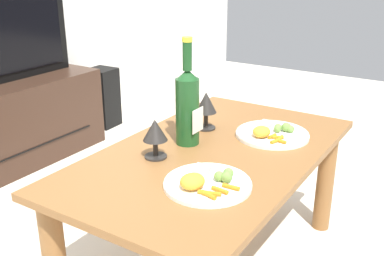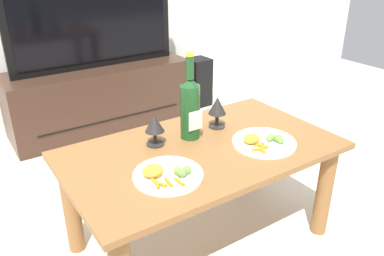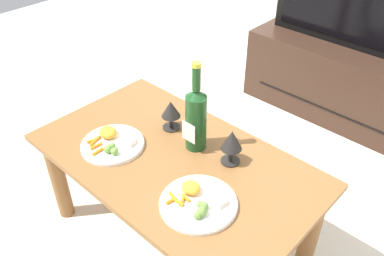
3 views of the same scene
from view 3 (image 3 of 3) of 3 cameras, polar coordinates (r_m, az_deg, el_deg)
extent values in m
plane|color=beige|center=(1.89, -2.12, -15.08)|extent=(6.40, 6.40, 0.00)
cube|color=brown|center=(1.56, -2.49, -4.58)|extent=(1.11, 0.64, 0.03)
cylinder|color=brown|center=(1.92, -18.32, -6.77)|extent=(0.07, 0.07, 0.45)
cylinder|color=brown|center=(2.12, -6.79, -0.09)|extent=(0.07, 0.07, 0.45)
cylinder|color=brown|center=(1.69, 16.41, -13.70)|extent=(0.07, 0.07, 0.45)
cube|color=#382319|center=(2.66, 21.42, 5.76)|extent=(1.27, 0.43, 0.46)
cube|color=black|center=(2.53, 18.93, 2.26)|extent=(1.01, 0.01, 0.01)
cube|color=black|center=(2.46, 24.11, 15.93)|extent=(1.14, 0.04, 0.56)
cube|color=black|center=(2.44, 23.90, 15.83)|extent=(1.05, 0.01, 0.47)
cylinder|color=#19471E|center=(1.53, 0.57, 0.77)|extent=(0.08, 0.08, 0.23)
cone|color=#19471E|center=(1.46, 0.60, 4.88)|extent=(0.08, 0.08, 0.04)
cylinder|color=#19471E|center=(1.43, 0.62, 6.97)|extent=(0.03, 0.03, 0.09)
cylinder|color=yellow|center=(1.40, 0.63, 8.92)|extent=(0.03, 0.03, 0.02)
cube|color=silver|center=(1.52, -0.50, -0.60)|extent=(0.07, 0.00, 0.08)
cylinder|color=black|center=(1.70, -2.92, 0.13)|extent=(0.07, 0.07, 0.01)
cylinder|color=black|center=(1.68, -2.95, 0.95)|extent=(0.02, 0.02, 0.05)
cone|color=black|center=(1.65, -3.01, 2.71)|extent=(0.08, 0.08, 0.07)
cylinder|color=black|center=(1.54, 5.41, -4.64)|extent=(0.07, 0.07, 0.01)
cylinder|color=black|center=(1.52, 5.48, -3.73)|extent=(0.02, 0.02, 0.06)
cone|color=black|center=(1.47, 5.63, -1.69)|extent=(0.08, 0.08, 0.08)
cylinder|color=white|center=(1.63, -11.09, -2.35)|extent=(0.25, 0.25, 0.01)
torus|color=white|center=(1.63, -11.13, -2.13)|extent=(0.25, 0.25, 0.01)
ellipsoid|color=orange|center=(1.66, -11.76, -0.59)|extent=(0.07, 0.07, 0.04)
cube|color=beige|center=(1.61, -8.98, -1.87)|extent=(0.07, 0.06, 0.02)
cylinder|color=orange|center=(1.65, -13.40, -1.64)|extent=(0.02, 0.05, 0.01)
cylinder|color=orange|center=(1.65, -13.81, -1.68)|extent=(0.02, 0.05, 0.01)
cylinder|color=orange|center=(1.64, -13.70, -1.90)|extent=(0.03, 0.05, 0.01)
cylinder|color=orange|center=(1.62, -13.35, -2.47)|extent=(0.02, 0.05, 0.01)
cylinder|color=orange|center=(1.59, -13.15, -3.24)|extent=(0.01, 0.05, 0.01)
sphere|color=olive|center=(1.59, -11.22, -2.53)|extent=(0.03, 0.03, 0.03)
sphere|color=olive|center=(1.58, -11.77, -2.91)|extent=(0.03, 0.03, 0.03)
sphere|color=olive|center=(1.56, -10.87, -3.24)|extent=(0.03, 0.03, 0.03)
cylinder|color=white|center=(1.37, 0.92, -10.62)|extent=(0.26, 0.26, 0.01)
torus|color=white|center=(1.37, 0.92, -10.39)|extent=(0.26, 0.26, 0.01)
ellipsoid|color=orange|center=(1.39, -0.14, -8.40)|extent=(0.07, 0.06, 0.04)
cube|color=beige|center=(1.36, 3.71, -10.07)|extent=(0.06, 0.05, 0.02)
cylinder|color=orange|center=(1.37, -0.86, -9.80)|extent=(0.04, 0.02, 0.01)
cylinder|color=orange|center=(1.36, -1.40, -10.29)|extent=(0.03, 0.04, 0.01)
cylinder|color=orange|center=(1.38, -2.79, -9.59)|extent=(0.04, 0.02, 0.01)
cylinder|color=orange|center=(1.36, -1.87, -10.43)|extent=(0.04, 0.01, 0.01)
cylinder|color=orange|center=(1.37, -2.96, -10.19)|extent=(0.02, 0.04, 0.01)
sphere|color=olive|center=(1.32, 1.34, -11.70)|extent=(0.03, 0.03, 0.03)
sphere|color=olive|center=(1.34, 1.75, -10.92)|extent=(0.03, 0.03, 0.03)
sphere|color=olive|center=(1.34, 1.21, -10.70)|extent=(0.03, 0.03, 0.03)
sphere|color=olive|center=(1.31, 0.78, -12.17)|extent=(0.03, 0.03, 0.03)
camera|label=1|loc=(2.11, -44.95, 15.52)|focal=42.81mm
camera|label=2|loc=(1.71, -58.58, 10.37)|focal=36.46mm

